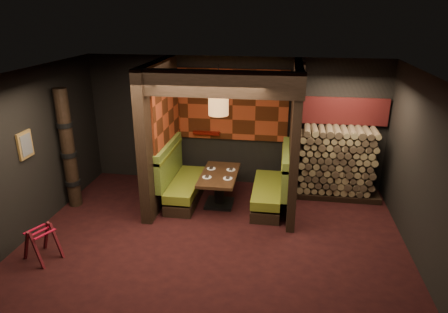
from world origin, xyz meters
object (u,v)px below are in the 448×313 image
Objects in this scene: pendant_lamp at (218,103)px; luggage_rack at (42,242)px; booth_bench_right at (272,188)px; dining_table at (219,184)px; booth_bench_left at (181,182)px; totem_column at (68,150)px; firewood_stack at (339,163)px.

luggage_rack is at bearing -138.34° from pendant_lamp.
booth_bench_right is 4.28m from luggage_rack.
luggage_rack is (-2.49, -2.27, -0.16)m from dining_table.
booth_bench_left is 1.22× the size of dining_table.
dining_table is 0.54× the size of totem_column.
dining_table is 1.96× the size of luggage_rack.
booth_bench_left reaches higher than dining_table.
totem_column is at bearing -172.42° from pendant_lamp.
pendant_lamp is at bearing 41.66° from luggage_rack.
booth_bench_right is at bearing 8.65° from pendant_lamp.
dining_table is 3.04m from totem_column.
totem_column is (-0.42, 1.83, 0.89)m from luggage_rack.
pendant_lamp is (0.83, -0.16, 1.73)m from booth_bench_left.
booth_bench_right is at bearing 7.86° from totem_column.
booth_bench_left is 2.30m from totem_column.
dining_table is at bearing -7.70° from booth_bench_left.
totem_column is (-2.92, -0.39, -0.95)m from pendant_lamp.
pendant_lamp is at bearing -90.00° from dining_table.
luggage_rack is (-3.56, -2.38, -0.10)m from booth_bench_right.
firewood_stack is (1.35, 0.70, 0.35)m from booth_bench_right.
booth_bench_right is at bearing 6.00° from dining_table.
pendant_lamp is at bearing -171.35° from booth_bench_right.
pendant_lamp reaches higher than booth_bench_left.
booth_bench_right is 4.10m from totem_column.
booth_bench_left is 0.84m from dining_table.
luggage_rack is 0.39× the size of firewood_stack.
dining_table is at bearing 90.00° from pendant_lamp.
dining_table reaches higher than luggage_rack.
totem_column is 1.39× the size of firewood_stack.
dining_table is 3.38m from luggage_rack.
pendant_lamp is at bearing 7.58° from totem_column.
totem_column reaches higher than booth_bench_left.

